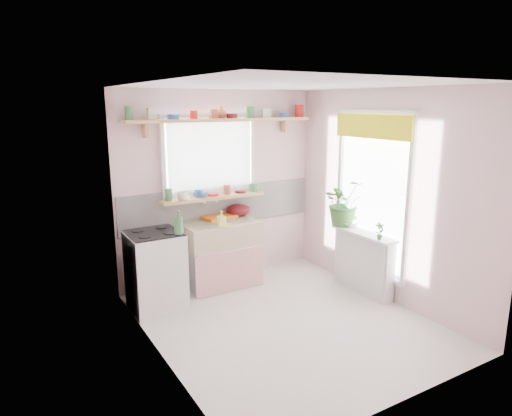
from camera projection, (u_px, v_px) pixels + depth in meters
room at (293, 181)px, 5.71m from camera, size 3.20×3.20×3.20m
sink_unit at (221, 253)px, 5.89m from camera, size 0.95×0.65×1.11m
cooker at (155, 271)px, 5.21m from camera, size 0.58×0.58×0.93m
radiator_ledge at (364, 261)px, 5.70m from camera, size 0.22×0.95×0.78m
windowsill at (213, 197)px, 5.89m from camera, size 1.40×0.22×0.04m
pine_shelf at (223, 120)px, 5.73m from camera, size 2.52×0.24×0.04m
shelf_crockery at (221, 114)px, 5.70m from camera, size 2.47×0.11×0.12m
sill_crockery at (212, 192)px, 5.86m from camera, size 1.35×0.11×0.12m
dish_tray at (218, 216)px, 6.00m from camera, size 0.47×0.39×0.04m
colander at (238, 210)px, 6.14m from camera, size 0.42×0.42×0.15m
jade_plant at (344, 202)px, 5.87m from camera, size 0.59×0.53×0.61m
fruit_bowl at (349, 223)px, 5.89m from camera, size 0.32×0.32×0.07m
herb_pot at (380, 231)px, 5.28m from camera, size 0.12×0.10×0.21m
soap_bottle_sink at (222, 219)px, 5.57m from camera, size 0.09×0.10×0.19m
sill_cup at (183, 196)px, 5.60m from camera, size 0.16×0.16×0.10m
sill_bowl at (200, 195)px, 5.81m from camera, size 0.24×0.24×0.06m
shelf_vase at (221, 112)px, 5.76m from camera, size 0.15×0.15×0.15m
cooker_bottle at (179, 222)px, 5.00m from camera, size 0.11×0.11×0.27m
fruit at (350, 219)px, 5.89m from camera, size 0.20×0.14×0.10m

